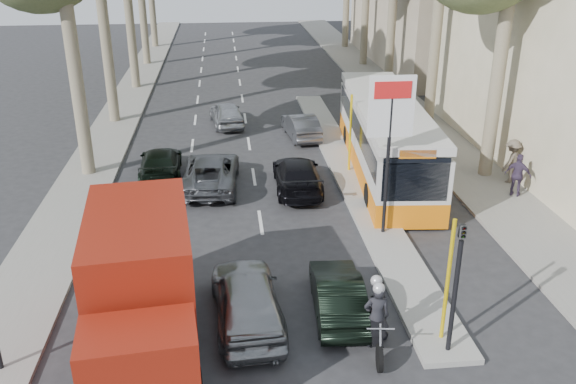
# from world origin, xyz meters

# --- Properties ---
(ground) EXTENTS (120.00, 120.00, 0.00)m
(ground) POSITION_xyz_m (0.00, 0.00, 0.00)
(ground) COLOR #28282B
(ground) RESTS_ON ground
(sidewalk_right) EXTENTS (3.20, 70.00, 0.12)m
(sidewalk_right) POSITION_xyz_m (8.60, 25.00, 0.06)
(sidewalk_right) COLOR gray
(sidewalk_right) RESTS_ON ground
(median_left) EXTENTS (2.40, 64.00, 0.12)m
(median_left) POSITION_xyz_m (-8.00, 28.00, 0.06)
(median_left) COLOR gray
(median_left) RESTS_ON ground
(traffic_island) EXTENTS (1.50, 26.00, 0.16)m
(traffic_island) POSITION_xyz_m (3.25, 11.00, 0.08)
(traffic_island) COLOR gray
(traffic_island) RESTS_ON ground
(billboard) EXTENTS (1.50, 12.10, 5.60)m
(billboard) POSITION_xyz_m (3.25, 5.00, 3.70)
(billboard) COLOR yellow
(billboard) RESTS_ON ground
(traffic_light_island) EXTENTS (0.16, 0.41, 3.60)m
(traffic_light_island) POSITION_xyz_m (3.25, -1.50, 2.49)
(traffic_light_island) COLOR black
(traffic_light_island) RESTS_ON ground
(silver_hatchback) EXTENTS (2.05, 4.49, 1.49)m
(silver_hatchback) POSITION_xyz_m (-1.65, 0.42, 0.75)
(silver_hatchback) COLOR gray
(silver_hatchback) RESTS_ON ground
(dark_hatchback) EXTENTS (1.47, 3.73, 1.21)m
(dark_hatchback) POSITION_xyz_m (0.84, 0.58, 0.60)
(dark_hatchback) COLOR black
(dark_hatchback) RESTS_ON ground
(queue_car_a) EXTENTS (2.49, 4.90, 1.33)m
(queue_car_a) POSITION_xyz_m (-2.71, 10.06, 0.66)
(queue_car_a) COLOR #4E5056
(queue_car_a) RESTS_ON ground
(queue_car_b) EXTENTS (1.92, 4.51, 1.30)m
(queue_car_b) POSITION_xyz_m (0.79, 9.39, 0.65)
(queue_car_b) COLOR black
(queue_car_b) RESTS_ON ground
(queue_car_c) EXTENTS (2.04, 4.02, 1.31)m
(queue_car_c) POSITION_xyz_m (-1.94, 18.74, 0.66)
(queue_car_c) COLOR #9FA2A7
(queue_car_c) RESTS_ON ground
(queue_car_d) EXTENTS (1.74, 3.91, 1.25)m
(queue_car_d) POSITION_xyz_m (1.80, 16.18, 0.62)
(queue_car_d) COLOR #45474C
(queue_car_d) RESTS_ON ground
(queue_car_e) EXTENTS (1.90, 4.32, 1.23)m
(queue_car_e) POSITION_xyz_m (-4.85, 11.44, 0.62)
(queue_car_e) COLOR black
(queue_car_e) RESTS_ON ground
(red_truck) EXTENTS (3.03, 6.62, 3.42)m
(red_truck) POSITION_xyz_m (-4.22, -0.46, 1.81)
(red_truck) COLOR black
(red_truck) RESTS_ON ground
(city_bus) EXTENTS (3.57, 12.11, 3.15)m
(city_bus) POSITION_xyz_m (4.80, 11.07, 1.66)
(city_bus) COLOR orange
(city_bus) RESTS_ON ground
(motorcycle) EXTENTS (0.89, 2.27, 1.94)m
(motorcycle) POSITION_xyz_m (1.53, -0.86, 0.88)
(motorcycle) COLOR black
(motorcycle) RESTS_ON ground
(pedestrian_near) EXTENTS (1.10, 1.00, 1.72)m
(pedestrian_near) POSITION_xyz_m (9.25, 7.62, 0.98)
(pedestrian_near) COLOR #433550
(pedestrian_near) RESTS_ON sidewalk_right
(pedestrian_far) EXTENTS (1.26, 1.13, 1.83)m
(pedestrian_far) POSITION_xyz_m (9.63, 9.02, 1.03)
(pedestrian_far) COLOR brown
(pedestrian_far) RESTS_ON sidewalk_right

